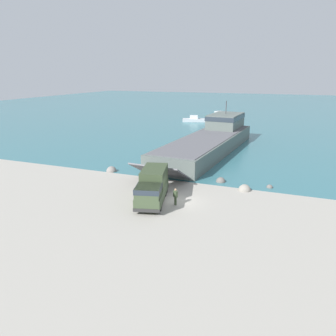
{
  "coord_description": "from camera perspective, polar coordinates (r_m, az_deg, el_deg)",
  "views": [
    {
      "loc": [
        10.14,
        -28.96,
        12.33
      ],
      "look_at": [
        -2.59,
        3.68,
        2.17
      ],
      "focal_mm": 35.0,
      "sensor_mm": 36.0,
      "label": 1
    }
  ],
  "objects": [
    {
      "name": "shoreline_rock_b",
      "position": [
        43.36,
        -9.81,
        -0.58
      ],
      "size": [
        1.35,
        1.35,
        1.35
      ],
      "primitive_type": "sphere",
      "color": "gray",
      "rests_on": "ground_plane"
    },
    {
      "name": "moored_boat_a",
      "position": [
        87.7,
        4.78,
        8.4
      ],
      "size": [
        7.17,
        4.02,
        1.63
      ],
      "rotation": [
        0.0,
        0.0,
        5.01
      ],
      "color": "#B7BABF",
      "rests_on": "ground_plane"
    },
    {
      "name": "ground_plane",
      "position": [
        33.07,
        1.87,
        -5.72
      ],
      "size": [
        240.0,
        240.0,
        0.0
      ],
      "primitive_type": "plane",
      "color": "#9E998E"
    },
    {
      "name": "landing_craft",
      "position": [
        55.15,
        7.54,
        5.06
      ],
      "size": [
        9.5,
        34.14,
        7.47
      ],
      "rotation": [
        0.0,
        0.0,
        -0.07
      ],
      "color": "#56605B",
      "rests_on": "ground_plane"
    },
    {
      "name": "moored_boat_b",
      "position": [
        94.64,
        8.64,
        8.93
      ],
      "size": [
        6.43,
        6.59,
        2.02
      ],
      "rotation": [
        0.0,
        0.0,
        2.38
      ],
      "color": "#2D7060",
      "rests_on": "ground_plane"
    },
    {
      "name": "shoreline_rock_c",
      "position": [
        36.85,
        13.17,
        -3.82
      ],
      "size": [
        1.36,
        1.36,
        1.36
      ],
      "primitive_type": "sphere",
      "color": "gray",
      "rests_on": "ground_plane"
    },
    {
      "name": "soldier_on_ramp",
      "position": [
        31.72,
        1.31,
        -4.82
      ],
      "size": [
        0.5,
        0.44,
        1.68
      ],
      "rotation": [
        0.0,
        0.0,
        1.0
      ],
      "color": "#3D4C33",
      "rests_on": "ground_plane"
    },
    {
      "name": "shoreline_rock_d",
      "position": [
        39.16,
        9.16,
        -2.39
      ],
      "size": [
        1.1,
        1.1,
        1.1
      ],
      "primitive_type": "sphere",
      "color": "#66605B",
      "rests_on": "ground_plane"
    },
    {
      "name": "shoreline_rock_a",
      "position": [
        38.47,
        17.27,
        -3.28
      ],
      "size": [
        0.7,
        0.7,
        0.7
      ],
      "primitive_type": "sphere",
      "color": "#66605B",
      "rests_on": "ground_plane"
    },
    {
      "name": "water_surface",
      "position": [
        125.94,
        16.84,
        9.89
      ],
      "size": [
        240.0,
        180.0,
        0.01
      ],
      "primitive_type": "cube",
      "color": "#336B75",
      "rests_on": "ground_plane"
    },
    {
      "name": "military_truck",
      "position": [
        32.44,
        -2.72,
        -3.21
      ],
      "size": [
        4.11,
        7.38,
        3.12
      ],
      "rotation": [
        0.0,
        0.0,
        -1.31
      ],
      "color": "#3D4C33",
      "rests_on": "ground_plane"
    }
  ]
}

